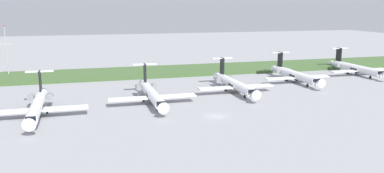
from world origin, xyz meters
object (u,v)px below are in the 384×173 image
Objects in this scene: regional_jet_third at (152,93)px; antenna_mast at (7,56)px; regional_jet_second at (37,105)px; regional_jet_sixth at (356,68)px; regional_jet_fourth at (234,84)px; regional_jet_fifth at (295,75)px.

regional_jet_third is 1.66× the size of antenna_mast.
regional_jet_second is at bearing -74.82° from antenna_mast.
regional_jet_third and regional_jet_sixth have the same top height.
regional_jet_sixth is at bearing -12.36° from antenna_mast.
regional_jet_sixth is at bearing 15.97° from regional_jet_fourth.
regional_jet_second is 1.66× the size of antenna_mast.
regional_jet_third is (27.69, 5.30, 0.00)m from regional_jet_second.
regional_jet_sixth is (29.23, 6.57, 0.00)m from regional_jet_fifth.
regional_jet_fifth is (25.44, 9.07, 0.00)m from regional_jet_fourth.
regional_jet_third is 65.05m from antenna_mast.
regional_jet_fifth is 1.66× the size of antenna_mast.
regional_jet_sixth is (80.53, 22.08, 0.00)m from regional_jet_third.
antenna_mast is at bearing 167.64° from regional_jet_sixth.
antenna_mast is at bearing 105.18° from regional_jet_second.
regional_jet_second is at bearing -165.24° from regional_jet_fifth.
regional_jet_third is at bearing -163.18° from regional_jet_fifth.
regional_jet_second is 28.19m from regional_jet_third.
regional_jet_sixth is 1.66× the size of antenna_mast.
regional_jet_third is 1.00× the size of regional_jet_sixth.
regional_jet_sixth is 125.99m from antenna_mast.
regional_jet_fifth is (78.99, 20.81, 0.00)m from regional_jet_second.
regional_jet_sixth is at bearing 12.68° from regional_jet_fifth.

